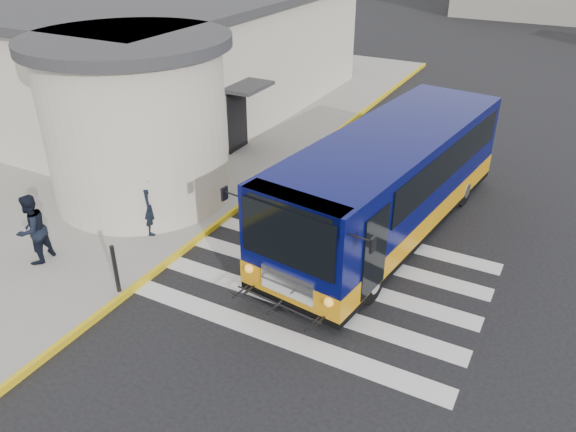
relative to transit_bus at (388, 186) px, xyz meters
The scene contains 9 objects.
ground 2.53m from the transit_bus, 96.11° to the right, with size 140.00×140.00×0.00m, color black.
sidewalk 9.51m from the transit_bus, 168.42° to the left, with size 10.00×34.00×0.15m, color gray.
curb_strip 4.85m from the transit_bus, 156.15° to the left, with size 0.12×34.00×0.16m, color yellow.
station_building 12.12m from the transit_bus, 156.57° to the left, with size 12.70×18.70×4.80m.
crosswalk 3.30m from the transit_bus, 104.01° to the right, with size 8.00×5.35×0.01m.
transit_bus is the anchor object (origin of this frame).
pedestrian_a 6.44m from the transit_bus, 148.66° to the right, with size 0.63×0.41×1.73m, color black.
pedestrian_b 9.18m from the transit_bus, 140.78° to the right, with size 0.88×0.69×1.82m, color black.
bollard 7.35m from the transit_bus, 127.19° to the right, with size 0.10×0.10×1.23m, color black.
Camera 1 is at (4.26, -11.22, 7.99)m, focal length 35.00 mm.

